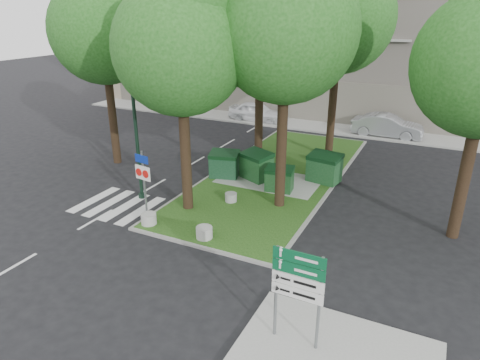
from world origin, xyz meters
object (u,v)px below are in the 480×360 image
Objects in this scene: tree_median_near_left at (182,35)px; car_white at (257,112)px; dumpster_b at (256,166)px; tree_median_mid at (262,35)px; dumpster_d at (324,168)px; bollard_mid at (231,197)px; dumpster_a at (224,164)px; tree_median_far at (343,6)px; street_lamp at (135,117)px; tree_median_near_right at (289,15)px; litter_bin at (330,161)px; directional_sign at (298,283)px; car_silver at (387,126)px; tree_street_left at (104,20)px; bollard_left at (149,219)px; traffic_sign_pole at (143,174)px; bollard_right at (204,232)px; dumpster_c at (279,179)px.

tree_median_near_left is 2.41× the size of car_white.
dumpster_b is (1.22, 4.35, -6.50)m from tree_median_near_left.
tree_median_mid is 5.70× the size of dumpster_d.
tree_median_mid is 8.48m from bollard_mid.
tree_median_mid is 6.78m from dumpster_a.
tree_median_mid is 0.84× the size of tree_median_far.
street_lamp is (-3.94, -4.26, 3.03)m from dumpster_b.
tree_median_near_left is 7.63m from dumpster_a.
tree_median_near_right is at bearing 17.03° from bollard_mid.
litter_bin reaches higher than bollard_mid.
directional_sign is 21.31m from car_silver.
tree_street_left is (-10.70, -6.00, -0.67)m from tree_median_far.
dumpster_d is (4.41, 5.51, -6.49)m from tree_median_near_left.
dumpster_a reaches higher than bollard_left.
tree_median_mid is 3.57× the size of traffic_sign_pole.
street_lamp is (-4.62, 2.15, 3.51)m from bollard_right.
tree_median_near_left is 13.91× the size of litter_bin.
directional_sign reaches higher than dumpster_d.
tree_median_near_left is 17.91m from car_silver.
litter_bin is (1.35, 4.15, -0.20)m from dumpster_c.
tree_median_near_left is 7.83m from tree_street_left.
tree_median_near_right is 15.14× the size of litter_bin.
bollard_right is at bearing -47.22° from tree_median_near_left.
dumpster_b is 0.70× the size of directional_sign.
bollard_right is at bearing -6.34° from traffic_sign_pole.
dumpster_d is at bearing -140.56° from car_white.
car_white is (-7.47, 6.16, -7.58)m from tree_median_far.
car_white is (-5.68, 17.72, 0.40)m from bollard_right.
car_silver is (8.71, 15.47, -3.08)m from street_lamp.
dumpster_a is 0.62× the size of directional_sign.
dumpster_a is 6.41m from bollard_right.
car_silver is (1.82, 7.96, 0.27)m from litter_bin.
street_lamp is at bearing -132.90° from dumpster_d.
tree_median_near_right is 8.57m from traffic_sign_pole.
traffic_sign_pole is at bearing -122.41° from dumpster_d.
dumpster_a is 5.22m from traffic_sign_pole.
tree_median_near_right is 1.87× the size of street_lamp.
traffic_sign_pole is at bearing -148.77° from tree_median_near_right.
bollard_right is 0.13× the size of car_silver.
dumpster_c is 0.50× the size of traffic_sign_pole.
dumpster_d is 0.37× the size of car_silver.
directional_sign is (3.09, -15.21, -6.40)m from tree_median_far.
dumpster_d is 0.65× the size of directional_sign.
tree_median_near_left is 3.76× the size of traffic_sign_pole.
tree_median_near_right is at bearing 17.11° from street_lamp.
dumpster_d is at bearing 75.46° from tree_median_near_right.
bollard_right is at bearing 167.06° from car_silver.
dumpster_a is at bearing -139.92° from dumpster_b.
tree_median_far reaches higher than car_white.
dumpster_d is (11.41, 2.01, -6.82)m from tree_street_left.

